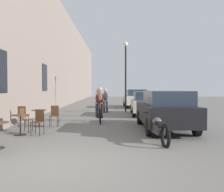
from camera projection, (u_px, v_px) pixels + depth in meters
ground_plane at (60, 166)px, 5.37m from camera, size 88.00×88.00×0.00m
building_facade_left at (53, 51)px, 19.24m from camera, size 0.54×68.00×9.01m
cafe_table_mid at (22, 120)px, 8.87m from camera, size 0.64×0.64×0.72m
cafe_chair_mid_toward_street at (26, 118)px, 9.53m from camera, size 0.43×0.43×0.89m
cafe_chair_mid_toward_wall at (40, 120)px, 8.94m from camera, size 0.45×0.45×0.89m
cafe_table_far at (40, 114)px, 10.83m from camera, size 0.64×0.64×0.72m
cafe_chair_far_toward_street at (56, 114)px, 10.91m from camera, size 0.39×0.39×0.89m
cafe_chair_far_toward_wall at (24, 115)px, 10.76m from camera, size 0.38×0.38×0.89m
cyclist_on_bicycle at (101, 106)px, 12.18m from camera, size 0.52×1.76×1.74m
pedestrian_near at (100, 101)px, 14.45m from camera, size 0.36×0.27×1.59m
pedestrian_mid at (107, 99)px, 16.99m from camera, size 0.36×0.28×1.61m
street_lamp at (127, 67)px, 17.67m from camera, size 0.32×0.32×4.90m
parked_car_nearest at (166, 110)px, 9.97m from camera, size 1.86×4.37×1.55m
parked_car_second at (147, 103)px, 15.42m from camera, size 1.83×4.10×1.44m
parked_car_third at (137, 98)px, 21.57m from camera, size 1.93×4.39×1.55m
parked_motorcycle at (159, 129)px, 7.76m from camera, size 0.62×2.14×0.92m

